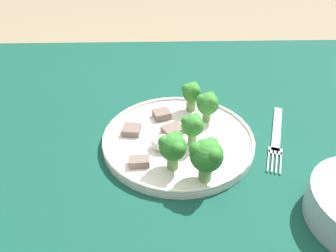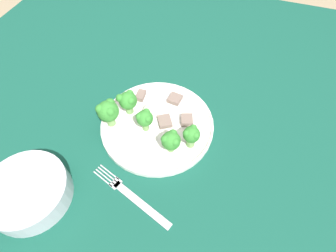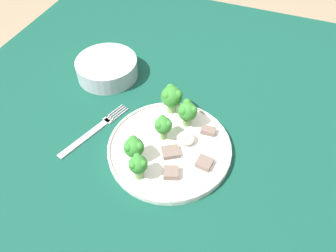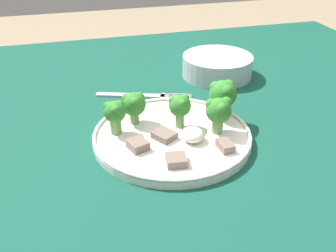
# 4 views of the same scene
# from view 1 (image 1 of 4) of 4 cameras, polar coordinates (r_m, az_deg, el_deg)

# --- Properties ---
(table) EXTENTS (1.32, 1.18, 0.72)m
(table) POSITION_cam_1_polar(r_m,az_deg,el_deg) (0.59, -2.26, -14.81)
(table) COLOR #114738
(table) RESTS_ON ground_plane
(dinner_plate) EXTENTS (0.27, 0.27, 0.02)m
(dinner_plate) POSITION_cam_1_polar(r_m,az_deg,el_deg) (0.59, 1.78, -2.26)
(dinner_plate) COLOR white
(dinner_plate) RESTS_ON table
(fork) EXTENTS (0.08, 0.20, 0.00)m
(fork) POSITION_cam_1_polar(r_m,az_deg,el_deg) (0.64, 18.33, -1.70)
(fork) COLOR #B2B2B7
(fork) RESTS_ON table
(broccoli_floret_near_rim_left) EXTENTS (0.04, 0.04, 0.06)m
(broccoli_floret_near_rim_left) POSITION_cam_1_polar(r_m,az_deg,el_deg) (0.55, 4.31, 0.06)
(broccoli_floret_near_rim_left) COLOR #709E56
(broccoli_floret_near_rim_left) RESTS_ON dinner_plate
(broccoli_floret_center_left) EXTENTS (0.04, 0.04, 0.06)m
(broccoli_floret_center_left) POSITION_cam_1_polar(r_m,az_deg,el_deg) (0.62, 6.92, 3.89)
(broccoli_floret_center_left) COLOR #709E56
(broccoli_floret_center_left) RESTS_ON dinner_plate
(broccoli_floret_back_left) EXTENTS (0.04, 0.04, 0.06)m
(broccoli_floret_back_left) POSITION_cam_1_polar(r_m,az_deg,el_deg) (0.65, 4.12, 5.76)
(broccoli_floret_back_left) COLOR #709E56
(broccoli_floret_back_left) RESTS_ON dinner_plate
(broccoli_floret_front_left) EXTENTS (0.05, 0.05, 0.07)m
(broccoli_floret_front_left) POSITION_cam_1_polar(r_m,az_deg,el_deg) (0.48, 6.74, -5.11)
(broccoli_floret_front_left) COLOR #709E56
(broccoli_floret_front_left) RESTS_ON dinner_plate
(broccoli_floret_center_back) EXTENTS (0.05, 0.04, 0.06)m
(broccoli_floret_center_back) POSITION_cam_1_polar(r_m,az_deg,el_deg) (0.50, 0.86, -3.70)
(broccoli_floret_center_back) COLOR #709E56
(broccoli_floret_center_back) RESTS_ON dinner_plate
(meat_slice_front_slice) EXTENTS (0.05, 0.05, 0.01)m
(meat_slice_front_slice) POSITION_cam_1_polar(r_m,az_deg,el_deg) (0.60, 0.88, -0.67)
(meat_slice_front_slice) COLOR #756056
(meat_slice_front_slice) RESTS_ON dinner_plate
(meat_slice_middle_slice) EXTENTS (0.04, 0.03, 0.01)m
(meat_slice_middle_slice) POSITION_cam_1_polar(r_m,az_deg,el_deg) (0.60, -6.37, -0.67)
(meat_slice_middle_slice) COLOR #756056
(meat_slice_middle_slice) RESTS_ON dinner_plate
(meat_slice_rear_slice) EXTENTS (0.04, 0.04, 0.01)m
(meat_slice_rear_slice) POSITION_cam_1_polar(r_m,az_deg,el_deg) (0.64, -1.09, 2.04)
(meat_slice_rear_slice) COLOR #756056
(meat_slice_rear_slice) RESTS_ON dinner_plate
(meat_slice_edge_slice) EXTENTS (0.03, 0.02, 0.01)m
(meat_slice_edge_slice) POSITION_cam_1_polar(r_m,az_deg,el_deg) (0.53, -5.04, -6.22)
(meat_slice_edge_slice) COLOR #756056
(meat_slice_edge_slice) RESTS_ON dinner_plate
(sauce_dollop) EXTENTS (0.04, 0.04, 0.02)m
(sauce_dollop) POSITION_cam_1_polar(r_m,az_deg,el_deg) (0.56, -0.91, -2.90)
(sauce_dollop) COLOR silver
(sauce_dollop) RESTS_ON dinner_plate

